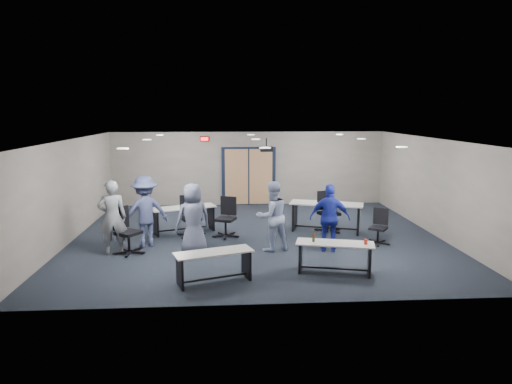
{
  "coord_description": "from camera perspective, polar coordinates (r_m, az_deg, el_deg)",
  "views": [
    {
      "loc": [
        -0.85,
        -12.24,
        3.44
      ],
      "look_at": [
        -0.05,
        -0.3,
        1.32
      ],
      "focal_mm": 32.0,
      "sensor_mm": 36.0,
      "label": 1
    }
  ],
  "objects": [
    {
      "name": "chair_loose_left",
      "position": [
        11.56,
        -15.67,
        -4.7
      ],
      "size": [
        1.0,
        1.0,
        1.14
      ],
      "primitive_type": null,
      "rotation": [
        0.0,
        0.0,
        0.96
      ],
      "color": "black",
      "rests_on": "floor"
    },
    {
      "name": "ceiling_can_lights",
      "position": [
        12.54,
        0.05,
        6.54
      ],
      "size": [
        6.24,
        5.74,
        0.02
      ],
      "primitive_type": null,
      "color": "white",
      "rests_on": "ceiling"
    },
    {
      "name": "chair_loose_right",
      "position": [
        12.36,
        15.04,
        -4.22
      ],
      "size": [
        0.81,
        0.81,
        0.93
      ],
      "primitive_type": null,
      "rotation": [
        0.0,
        0.0,
        -0.6
      ],
      "color": "black",
      "rests_on": "floor"
    },
    {
      "name": "person_lightblue",
      "position": [
        11.33,
        2.03,
        -3.03
      ],
      "size": [
        1.04,
        0.93,
        1.75
      ],
      "primitive_type": "imported",
      "rotation": [
        0.0,
        0.0,
        3.52
      ],
      "color": "#A5B5DB",
      "rests_on": "floor"
    },
    {
      "name": "person_plaid",
      "position": [
        11.15,
        -7.88,
        -3.34
      ],
      "size": [
        1.0,
        0.83,
        1.75
      ],
      "primitive_type": "imported",
      "rotation": [
        0.0,
        0.0,
        3.52
      ],
      "color": "slate",
      "rests_on": "floor"
    },
    {
      "name": "floor",
      "position": [
        12.74,
        0.12,
        -5.6
      ],
      "size": [
        10.0,
        10.0,
        0.0
      ],
      "primitive_type": "plane",
      "color": "black",
      "rests_on": "ground"
    },
    {
      "name": "front_wall",
      "position": [
        8.06,
        2.34,
        -4.99
      ],
      "size": [
        10.0,
        0.04,
        2.7
      ],
      "primitive_type": "cube",
      "color": "gray",
      "rests_on": "floor"
    },
    {
      "name": "person_navy",
      "position": [
        11.42,
        9.21,
        -3.22
      ],
      "size": [
        1.05,
        0.61,
        1.69
      ],
      "primitive_type": "imported",
      "rotation": [
        0.0,
        0.0,
        2.94
      ],
      "color": "#1C279C",
      "rests_on": "floor"
    },
    {
      "name": "exit_sign",
      "position": [
        16.73,
        -6.45,
        6.61
      ],
      "size": [
        0.32,
        0.07,
        0.18
      ],
      "color": "black",
      "rests_on": "back_wall"
    },
    {
      "name": "table_front_left",
      "position": [
        9.39,
        -5.28,
        -8.62
      ],
      "size": [
        1.68,
        1.01,
        0.64
      ],
      "rotation": [
        0.0,
        0.0,
        0.33
      ],
      "color": "beige",
      "rests_on": "floor"
    },
    {
      "name": "table_back_left",
      "position": [
        13.27,
        -9.0,
        -2.85
      ],
      "size": [
        1.92,
        1.2,
        0.74
      ],
      "rotation": [
        0.0,
        0.0,
        0.36
      ],
      "color": "beige",
      "rests_on": "floor"
    },
    {
      "name": "chair_back_d",
      "position": [
        13.31,
        9.1,
        -2.46
      ],
      "size": [
        0.93,
        0.93,
        1.17
      ],
      "primitive_type": null,
      "rotation": [
        0.0,
        0.0,
        0.33
      ],
      "color": "black",
      "rests_on": "floor"
    },
    {
      "name": "person_back",
      "position": [
        12.0,
        -13.71,
        -2.38
      ],
      "size": [
        1.35,
        1.08,
        1.83
      ],
      "primitive_type": "imported",
      "rotation": [
        0.0,
        0.0,
        3.54
      ],
      "color": "#3F4873",
      "rests_on": "floor"
    },
    {
      "name": "left_wall",
      "position": [
        13.09,
        -22.27,
        0.12
      ],
      "size": [
        0.04,
        9.0,
        2.7
      ],
      "primitive_type": "cube",
      "color": "gray",
      "rests_on": "floor"
    },
    {
      "name": "right_wall",
      "position": [
        13.72,
        21.44,
        0.6
      ],
      "size": [
        0.04,
        9.0,
        2.7
      ],
      "primitive_type": "cube",
      "color": "gray",
      "rests_on": "floor"
    },
    {
      "name": "ceiling",
      "position": [
        12.29,
        0.12,
        6.61
      ],
      "size": [
        10.0,
        9.0,
        0.04
      ],
      "primitive_type": "cube",
      "color": "white",
      "rests_on": "back_wall"
    },
    {
      "name": "table_front_right",
      "position": [
        10.02,
        9.81,
        -7.38
      ],
      "size": [
        1.73,
        0.94,
        0.92
      ],
      "rotation": [
        0.0,
        0.0,
        -0.25
      ],
      "color": "beige",
      "rests_on": "floor"
    },
    {
      "name": "chair_back_b",
      "position": [
        12.62,
        -3.83,
        -3.2
      ],
      "size": [
        0.9,
        0.9,
        1.1
      ],
      "primitive_type": null,
      "rotation": [
        0.0,
        0.0,
        -0.38
      ],
      "color": "black",
      "rests_on": "floor"
    },
    {
      "name": "ceiling_projector",
      "position": [
        12.83,
        1.31,
        5.43
      ],
      "size": [
        0.35,
        0.32,
        0.37
      ],
      "color": "black",
      "rests_on": "ceiling"
    },
    {
      "name": "chair_back_a",
      "position": [
        12.76,
        -8.14,
        -3.04
      ],
      "size": [
        0.92,
        0.92,
        1.14
      ],
      "primitive_type": null,
      "rotation": [
        0.0,
        0.0,
        0.35
      ],
      "color": "black",
      "rests_on": "floor"
    },
    {
      "name": "double_door",
      "position": [
        16.89,
        -0.92,
        1.93
      ],
      "size": [
        2.0,
        0.07,
        2.2
      ],
      "color": "black",
      "rests_on": "back_wall"
    },
    {
      "name": "back_wall",
      "position": [
        16.89,
        -0.93,
        2.95
      ],
      "size": [
        10.0,
        0.04,
        2.7
      ],
      "primitive_type": "cube",
      "color": "gray",
      "rests_on": "floor"
    },
    {
      "name": "table_back_right",
      "position": [
        13.32,
        8.77,
        -2.49
      ],
      "size": [
        2.18,
        1.3,
        0.84
      ],
      "rotation": [
        0.0,
        0.0,
        -0.32
      ],
      "color": "beige",
      "rests_on": "floor"
    },
    {
      "name": "person_gray",
      "position": [
        11.55,
        -17.51,
        -3.05
      ],
      "size": [
        0.75,
        0.57,
        1.83
      ],
      "primitive_type": "imported",
      "rotation": [
        0.0,
        0.0,
        3.36
      ],
      "color": "gray",
      "rests_on": "floor"
    }
  ]
}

